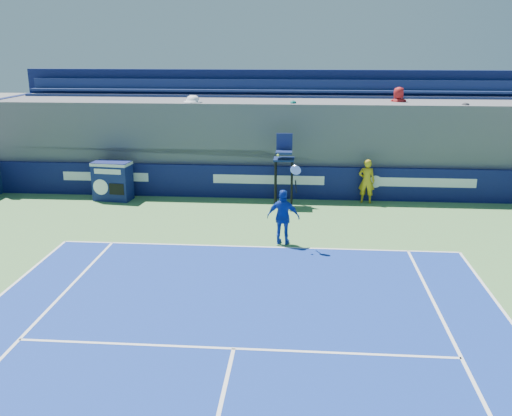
# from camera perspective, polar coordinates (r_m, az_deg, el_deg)

# --- Properties ---
(ball_person) EXTENTS (0.62, 0.46, 1.57)m
(ball_person) POSITION_cam_1_polar(r_m,az_deg,el_deg) (20.34, 11.00, 2.67)
(ball_person) COLOR gold
(ball_person) RESTS_ON apron
(back_hoarding) EXTENTS (20.40, 0.21, 1.20)m
(back_hoarding) POSITION_cam_1_polar(r_m,az_deg,el_deg) (20.63, 1.27, 2.60)
(back_hoarding) COLOR #0C1147
(back_hoarding) RESTS_ON ground
(match_clock) EXTENTS (1.40, 0.87, 1.40)m
(match_clock) POSITION_cam_1_polar(r_m,az_deg,el_deg) (21.01, -14.16, 2.75)
(match_clock) COLOR #101952
(match_clock) RESTS_ON ground
(umpire_chair) EXTENTS (0.70, 0.70, 2.48)m
(umpire_chair) POSITION_cam_1_polar(r_m,az_deg,el_deg) (19.58, 2.81, 4.62)
(umpire_chair) COLOR black
(umpire_chair) RESTS_ON ground
(tennis_player) EXTENTS (0.96, 0.53, 2.57)m
(tennis_player) POSITION_cam_1_polar(r_m,az_deg,el_deg) (15.84, 2.76, -0.89)
(tennis_player) COLOR #1538AC
(tennis_player) RESTS_ON apron
(stadium_seating) EXTENTS (21.00, 4.05, 4.40)m
(stadium_seating) POSITION_cam_1_polar(r_m,az_deg,el_deg) (22.39, 1.58, 6.90)
(stadium_seating) COLOR #55555B
(stadium_seating) RESTS_ON ground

